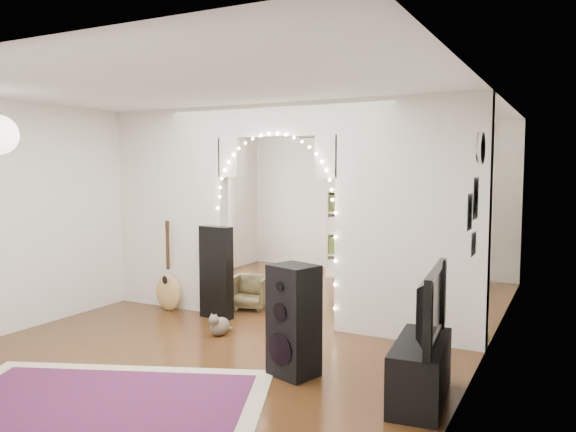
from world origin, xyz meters
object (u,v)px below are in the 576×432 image
at_px(bookcase, 370,235).
at_px(dining_chair_left, 250,292).
at_px(dining_chair_right, 367,298).
at_px(acoustic_guitar, 168,278).
at_px(dining_table, 399,243).
at_px(media_console, 420,371).
at_px(floor_speaker, 294,321).

relative_size(bookcase, dining_chair_left, 3.12).
bearing_deg(dining_chair_right, acoustic_guitar, -138.35).
height_order(bookcase, dining_table, bookcase).
distance_m(media_console, dining_chair_left, 3.44).
distance_m(acoustic_guitar, dining_table, 3.88).
bearing_deg(acoustic_guitar, dining_chair_right, 47.41).
relative_size(dining_chair_left, dining_chair_right, 1.02).
height_order(bookcase, dining_chair_right, bookcase).
xyz_separation_m(floor_speaker, dining_chair_right, (-0.12, 2.38, -0.30)).
xyz_separation_m(media_console, dining_chair_left, (-2.83, 1.96, -0.03)).
xyz_separation_m(acoustic_guitar, dining_table, (2.25, 3.15, 0.23)).
bearing_deg(dining_table, dining_chair_right, -93.32).
relative_size(dining_table, dining_chair_left, 2.66).
distance_m(floor_speaker, bookcase, 4.71).
xyz_separation_m(acoustic_guitar, bookcase, (1.69, 3.29, 0.32)).
xyz_separation_m(acoustic_guitar, floor_speaker, (2.56, -1.33, 0.07)).
bearing_deg(floor_speaker, dining_table, 112.12).
relative_size(acoustic_guitar, dining_chair_right, 2.14).
relative_size(media_console, bookcase, 0.65).
relative_size(floor_speaker, dining_table, 0.79).
distance_m(bookcase, dining_chair_left, 2.85).
xyz_separation_m(floor_speaker, dining_table, (-0.31, 4.49, 0.17)).
distance_m(media_console, dining_table, 4.78).
height_order(bookcase, dining_chair_left, bookcase).
bearing_deg(media_console, bookcase, 107.72).
xyz_separation_m(bookcase, dining_chair_right, (0.74, -2.24, -0.55)).
height_order(floor_speaker, dining_table, floor_speaker).
bearing_deg(dining_table, dining_chair_left, -125.97).
bearing_deg(dining_chair_right, dining_table, 113.46).
distance_m(acoustic_guitar, dining_chair_left, 1.12).
bearing_deg(dining_chair_right, media_console, -43.13).
height_order(acoustic_guitar, media_console, acoustic_guitar).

